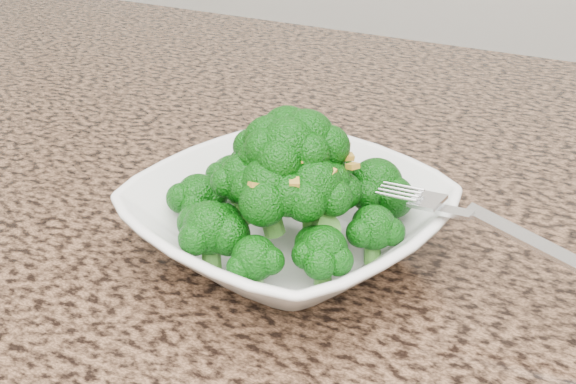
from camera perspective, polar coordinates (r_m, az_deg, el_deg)
The scene contains 5 objects.
granite_counter at distance 0.58m, azimuth -2.14°, elevation -3.47°, with size 1.64×1.04×0.03m, color brown.
bowl at distance 0.51m, azimuth 0.00°, elevation -2.35°, with size 0.21×0.21×0.05m, color white.
broccoli_pile at distance 0.49m, azimuth 0.00°, elevation 3.82°, with size 0.19×0.19×0.07m, color #0A4D08, non-canonical shape.
garlic_topping at distance 0.47m, azimuth 0.00°, elevation 8.02°, with size 0.11×0.11×0.01m, color #B9902D, non-canonical shape.
fork at distance 0.47m, azimuth 13.52°, elevation -1.68°, with size 0.19×0.03×0.01m, color silver, non-canonical shape.
Camera 1 is at (0.24, -0.13, 1.19)m, focal length 45.00 mm.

